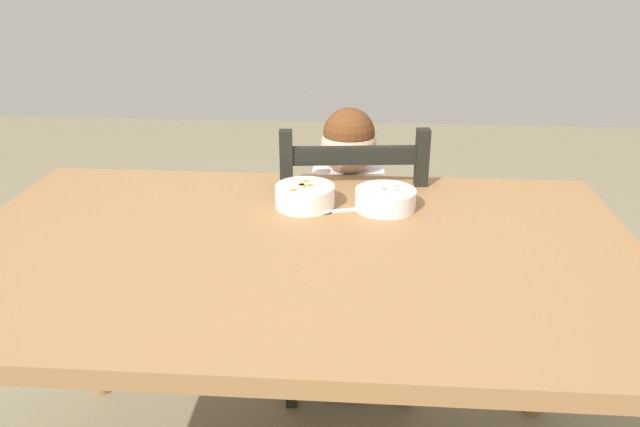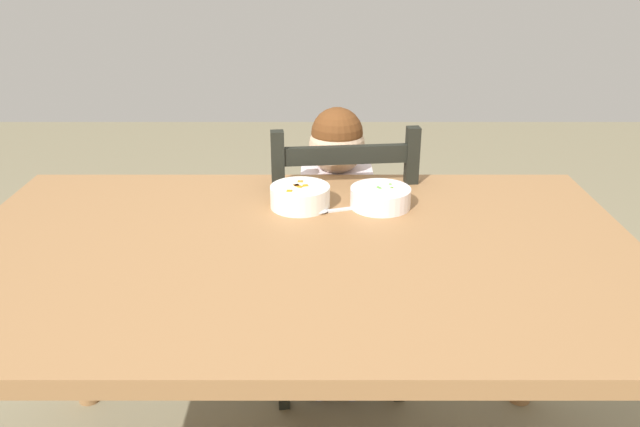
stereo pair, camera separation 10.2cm
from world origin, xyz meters
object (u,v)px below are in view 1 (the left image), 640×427
Objects in this scene: bowl_of_carrots at (304,195)px; spoon at (331,211)px; bowl_of_peas at (385,198)px; dining_table at (296,281)px; dining_chair at (348,263)px; child_figure at (347,213)px.

bowl_of_carrots is 1.14× the size of spoon.
bowl_of_carrots is (-0.21, -0.00, 0.00)m from bowl_of_peas.
bowl_of_peas is (0.21, 0.24, 0.12)m from dining_table.
dining_table is 0.59m from dining_chair.
spoon is (-0.04, -0.34, 0.32)m from dining_chair.
dining_chair is at bearing 69.56° from bowl_of_carrots.
dining_chair is 5.92× the size of bowl_of_peas.
dining_chair is (0.11, 0.54, -0.23)m from dining_table.
bowl_of_peas is at bearing 48.56° from dining_table.
child_figure reaches higher than dining_table.
dining_table is at bearing -131.44° from bowl_of_peas.
bowl_of_peas is at bearing -70.14° from child_figure.
dining_chair is 0.98× the size of child_figure.
child_figure is 0.35m from bowl_of_carrots.
spoon is at bearing -27.58° from bowl_of_carrots.
child_figure reaches higher than bowl_of_carrots.
child_figure is 0.35m from bowl_of_peas.
child_figure is at bearing 70.15° from bowl_of_carrots.
bowl_of_peas is at bearing -71.46° from dining_chair.
spoon is (0.07, 0.20, 0.10)m from dining_table.
spoon reaches higher than dining_table.
bowl_of_peas is 0.21m from bowl_of_carrots.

